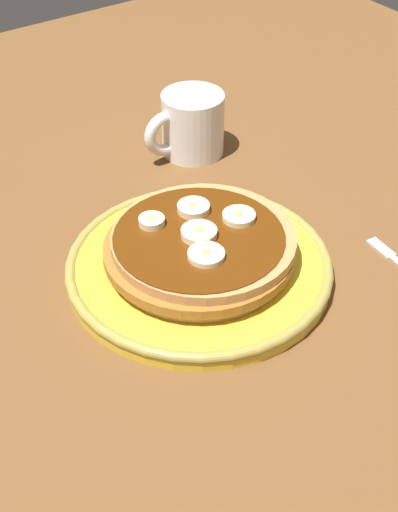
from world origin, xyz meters
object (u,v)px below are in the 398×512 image
Objects in this scene: banana_slice_3 at (152,222)px; banana_slice_4 at (206,255)px; coffee_mug at (190,124)px; pancake_stack at (199,247)px; banana_slice_2 at (239,217)px; banana_slice_1 at (193,208)px; banana_slice_0 at (194,232)px; plate at (199,266)px.

banana_slice_3 is 0.74× the size of banana_slice_4.
banana_slice_3 is 22.40cm from coffee_mug.
pancake_stack is 5.36cm from banana_slice_3.
banana_slice_2 is at bearing 68.41° from coffee_mug.
banana_slice_1 is 0.31× the size of coffee_mug.
coffee_mug is at bearing -123.83° from banana_slice_0.
banana_slice_0 is at bearing -106.18° from banana_slice_4.
banana_slice_2 is (-2.98, 3.74, -0.07)cm from banana_slice_1.
banana_slice_1 is at bearing 173.74° from banana_slice_3.
banana_slice_2 is at bearing 175.28° from banana_slice_0.
banana_slice_3 is 0.24× the size of coffee_mug.
pancake_stack is at bearing 62.79° from banana_slice_1.
banana_slice_3 is at bearing -28.88° from banana_slice_2.
pancake_stack is 2.03cm from banana_slice_0.
coffee_mug reaches higher than banana_slice_2.
banana_slice_2 reaches higher than plate.
banana_slice_4 is (1.04, 3.57, -0.11)cm from banana_slice_0.
plate is at bearing 57.40° from coffee_mug.
banana_slice_0 is 1.00× the size of banana_slice_4.
banana_slice_4 reaches higher than plate.
plate is at bearing 59.64° from pancake_stack.
coffee_mug is (-15.72, -15.92, -1.19)cm from banana_slice_3.
banana_slice_2 is at bearing 151.12° from banana_slice_3.
banana_slice_0 is 3.72cm from banana_slice_4.
banana_slice_3 is at bearing 45.36° from coffee_mug.
banana_slice_2 is 21.73cm from coffee_mug.
banana_slice_0 is at bearing 56.17° from coffee_mug.
banana_slice_2 is (-4.78, 0.25, 1.90)cm from pancake_stack.
plate is 10.29× the size of banana_slice_3.
banana_slice_3 is at bearing -53.71° from pancake_stack.
banana_slice_4 is 0.33× the size of coffee_mug.
banana_slice_2 is 1.28× the size of banana_slice_3.
pancake_stack is at bearing 57.37° from coffee_mug.
plate is 2.27cm from pancake_stack.
plate is at bearing -113.32° from banana_slice_4.
banana_slice_2 is 7.03cm from banana_slice_4.
banana_slice_3 reaches higher than pancake_stack.
coffee_mug is at bearing -122.63° from pancake_stack.
plate is 5.31cm from banana_slice_4.
plate is 7.57× the size of banana_slice_0.
banana_slice_3 is (2.95, -4.02, 1.97)cm from pancake_stack.
banana_slice_3 reaches higher than plate.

